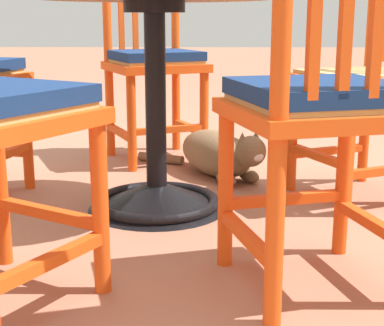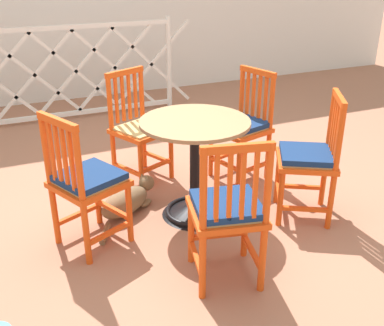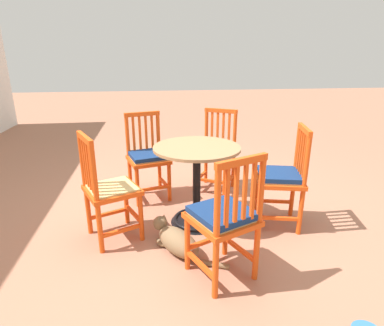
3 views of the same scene
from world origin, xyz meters
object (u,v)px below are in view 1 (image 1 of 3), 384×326
Objects in this scene: orange_chair_tucked_in at (323,107)px; pet_water_bowl at (48,129)px; orange_chair_by_planter at (153,63)px; tabby_cat at (220,155)px; orange_chair_at_corner at (368,79)px; cafe_table at (156,128)px.

orange_chair_tucked_in is 5.36× the size of pet_water_bowl.
orange_chair_by_planter reaches higher than tabby_cat.
orange_chair_by_planter is at bearing -138.71° from tabby_cat.
orange_chair_by_planter is 0.57m from tabby_cat.
orange_chair_at_corner reaches higher than pet_water_bowl.
tabby_cat is (-0.43, 0.23, -0.19)m from cafe_table.
cafe_table is 0.83× the size of orange_chair_tucked_in.
cafe_table is at bearing -145.25° from orange_chair_tucked_in.
orange_chair_tucked_in is 1.63× the size of tabby_cat.
cafe_table is 1.36× the size of tabby_cat.
orange_chair_tucked_in is 0.86m from orange_chair_at_corner.
orange_chair_at_corner is 1.00× the size of orange_chair_by_planter.
tabby_cat is 1.37m from pet_water_bowl.
cafe_table is 4.47× the size of pet_water_bowl.
orange_chair_tucked_in is at bearing 29.83° from pet_water_bowl.
orange_chair_tucked_in is at bearing -21.78° from orange_chair_at_corner.
orange_chair_by_planter is 5.36× the size of pet_water_bowl.
tabby_cat is at bearing 44.72° from pet_water_bowl.
orange_chair_tucked_in is 1.00× the size of orange_chair_at_corner.
orange_chair_at_corner reaches higher than tabby_cat.
orange_chair_by_planter is at bearing -126.50° from orange_chair_at_corner.
orange_chair_at_corner is 1.63× the size of tabby_cat.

